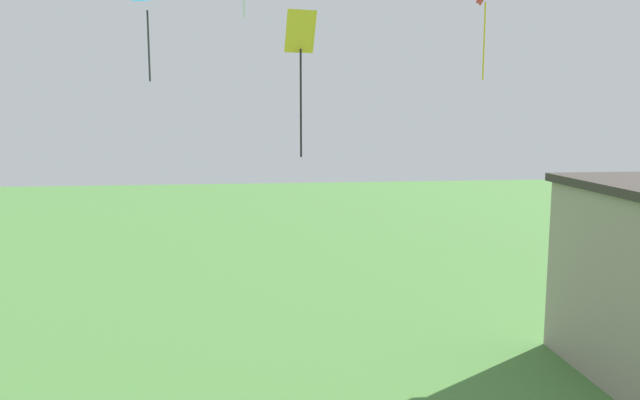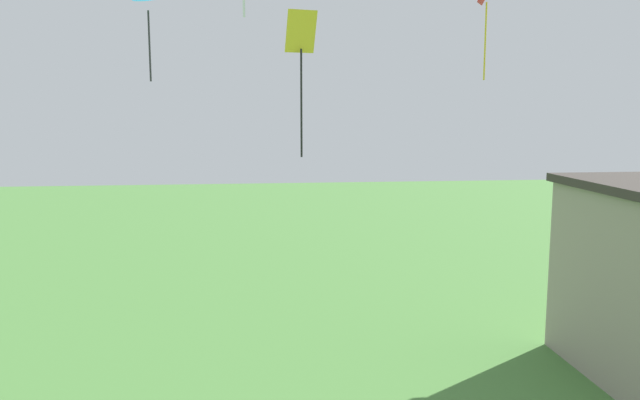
{
  "view_description": "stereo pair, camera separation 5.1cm",
  "coord_description": "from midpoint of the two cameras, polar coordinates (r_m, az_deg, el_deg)",
  "views": [
    {
      "loc": [
        -1.43,
        -2.18,
        7.23
      ],
      "look_at": [
        0.0,
        9.98,
        5.47
      ],
      "focal_mm": 35.0,
      "sensor_mm": 36.0,
      "label": 1
    },
    {
      "loc": [
        -1.38,
        -2.19,
        7.23
      ],
      "look_at": [
        0.0,
        9.98,
        5.47
      ],
      "focal_mm": 35.0,
      "sensor_mm": 36.0,
      "label": 2
    }
  ],
  "objects": [
    {
      "name": "kite_red_diamond",
      "position": [
        19.97,
        14.81,
        16.7
      ],
      "size": [
        0.72,
        0.78,
        3.03
      ],
      "color": "red"
    },
    {
      "name": "kite_cyan_delta",
      "position": [
        17.0,
        -15.62,
        16.99
      ],
      "size": [
        0.98,
        0.97,
        2.23
      ],
      "color": "#2DB2C6"
    },
    {
      "name": "kite_yellow_diamond",
      "position": [
        15.19,
        -1.88,
        13.21
      ],
      "size": [
        0.78,
        0.49,
        3.45
      ],
      "color": "yellow"
    }
  ]
}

